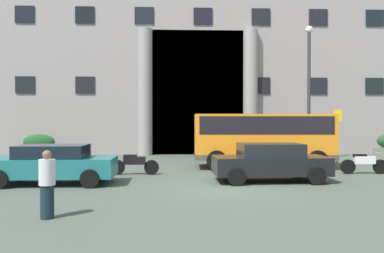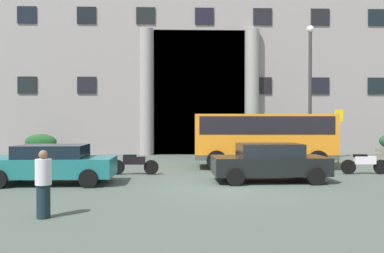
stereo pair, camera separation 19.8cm
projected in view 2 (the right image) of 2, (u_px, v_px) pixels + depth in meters
ground_plane at (228, 189)px, 13.01m from camera, size 80.00×64.00×0.12m
office_building_facade at (201, 16)px, 30.34m from camera, size 38.36×9.70×20.63m
orange_minibus at (263, 135)px, 18.55m from camera, size 6.45×2.77×2.51m
bus_stop_sign at (339, 130)px, 20.29m from camera, size 0.44×0.08×2.79m
hedge_planter_west at (224, 146)px, 23.77m from camera, size 1.80×0.95×1.50m
hedge_planter_entrance_left at (41, 146)px, 23.49m from camera, size 1.95×0.74×1.43m
parked_coupe_end at (52, 164)px, 13.76m from camera, size 4.31×2.09×1.36m
white_taxi_kerbside at (269, 162)px, 14.30m from camera, size 4.13×2.08×1.38m
motorcycle_near_kerb at (364, 163)px, 16.28m from camera, size 1.95×0.55×0.89m
scooter_by_planter at (133, 163)px, 16.15m from camera, size 2.00×0.55×0.89m
pedestrian_man_crossing at (43, 184)px, 8.89m from camera, size 0.36×0.36×1.54m
lamppost_plaza_centre at (310, 82)px, 21.43m from camera, size 0.40×0.40×7.38m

